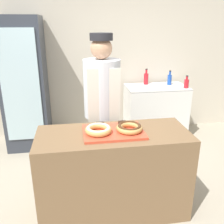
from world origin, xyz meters
TOP-DOWN VIEW (x-y plane):
  - ground_plane at (0.00, 0.00)m, footprint 14.00×14.00m
  - wall_back at (0.00, 2.13)m, footprint 8.00×0.06m
  - display_counter at (0.00, 0.00)m, footprint 1.48×0.61m
  - serving_tray at (0.00, 0.00)m, footprint 0.58×0.40m
  - donut_light_glaze at (-0.15, -0.02)m, footprint 0.25×0.25m
  - donut_chocolate_glaze at (0.15, -0.02)m, footprint 0.25×0.25m
  - brownie_back_left at (-0.11, 0.13)m, footprint 0.08×0.08m
  - brownie_back_right at (0.11, 0.13)m, footprint 0.08×0.08m
  - baker_person at (-0.04, 0.57)m, footprint 0.41×0.41m
  - beverage_fridge at (-1.09, 1.74)m, footprint 0.64×0.67m
  - chest_freezer at (1.02, 1.74)m, footprint 1.02×0.58m
  - bottle_blue at (1.26, 1.82)m, footprint 0.07×0.07m
  - bottle_red at (0.88, 1.92)m, footprint 0.08×0.08m
  - bottle_red_b at (1.45, 1.57)m, footprint 0.08×0.08m

SIDE VIEW (x-z plane):
  - ground_plane at x=0.00m, z-range 0.00..0.00m
  - display_counter at x=0.00m, z-range 0.00..0.90m
  - chest_freezer at x=1.02m, z-range 0.00..0.90m
  - serving_tray at x=0.00m, z-range 0.90..0.92m
  - brownie_back_left at x=-0.11m, z-range 0.92..0.95m
  - brownie_back_right at x=0.11m, z-range 0.92..0.95m
  - baker_person at x=-0.04m, z-range 0.05..1.84m
  - donut_light_glaze at x=-0.15m, z-range 0.92..0.99m
  - donut_chocolate_glaze at x=0.15m, z-range 0.92..0.99m
  - bottle_red_b at x=1.45m, z-range 0.87..1.07m
  - bottle_blue at x=1.26m, z-range 0.86..1.11m
  - bottle_red at x=0.88m, z-range 0.86..1.13m
  - beverage_fridge at x=-1.09m, z-range 0.00..2.00m
  - wall_back at x=0.00m, z-range 0.00..2.70m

